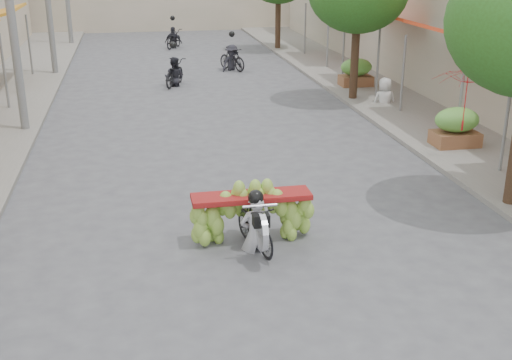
# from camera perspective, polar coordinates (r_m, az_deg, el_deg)

# --- Properties ---
(ground) EXTENTS (120.00, 120.00, 0.00)m
(ground) POSITION_cam_1_polar(r_m,az_deg,el_deg) (9.15, 5.06, -14.45)
(ground) COLOR #545459
(ground) RESTS_ON ground
(sidewalk_right) EXTENTS (4.00, 60.00, 0.12)m
(sidewalk_right) POSITION_cam_1_polar(r_m,az_deg,el_deg) (24.59, 11.37, 7.71)
(sidewalk_right) COLOR gray
(sidewalk_right) RESTS_ON ground
(produce_crate_mid) EXTENTS (1.20, 0.88, 1.16)m
(produce_crate_mid) POSITION_cam_1_polar(r_m,az_deg,el_deg) (17.95, 17.40, 4.77)
(produce_crate_mid) COLOR brown
(produce_crate_mid) RESTS_ON ground
(produce_crate_far) EXTENTS (1.20, 0.88, 1.16)m
(produce_crate_far) POSITION_cam_1_polar(r_m,az_deg,el_deg) (25.09, 8.90, 9.63)
(produce_crate_far) COLOR brown
(produce_crate_far) RESTS_ON ground
(banana_motorbike) EXTENTS (2.20, 1.80, 1.93)m
(banana_motorbike) POSITION_cam_1_polar(r_m,az_deg,el_deg) (11.59, -0.23, -2.83)
(banana_motorbike) COLOR black
(banana_motorbike) RESTS_ON ground
(market_umbrella) EXTENTS (1.77, 1.77, 1.58)m
(market_umbrella) POSITION_cam_1_polar(r_m,az_deg,el_deg) (16.56, 18.48, 9.39)
(market_umbrella) COLOR red
(market_umbrella) RESTS_ON ground
(pedestrian) EXTENTS (0.85, 0.52, 1.69)m
(pedestrian) POSITION_cam_1_polar(r_m,az_deg,el_deg) (22.46, 11.47, 8.91)
(pedestrian) COLOR silver
(pedestrian) RESTS_ON ground
(bg_motorbike_a) EXTENTS (1.30, 1.91, 1.95)m
(bg_motorbike_a) POSITION_cam_1_polar(r_m,az_deg,el_deg) (25.52, -7.32, 9.90)
(bg_motorbike_a) COLOR black
(bg_motorbike_a) RESTS_ON ground
(bg_motorbike_b) EXTENTS (1.28, 1.75, 1.95)m
(bg_motorbike_b) POSITION_cam_1_polar(r_m,az_deg,el_deg) (28.55, -2.15, 11.36)
(bg_motorbike_b) COLOR black
(bg_motorbike_b) RESTS_ON ground
(bg_motorbike_c) EXTENTS (1.33, 1.84, 1.95)m
(bg_motorbike_c) POSITION_cam_1_polar(r_m,az_deg,el_deg) (35.27, -7.37, 12.79)
(bg_motorbike_c) COLOR black
(bg_motorbike_c) RESTS_ON ground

